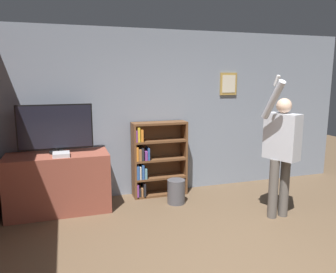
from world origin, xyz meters
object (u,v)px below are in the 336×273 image
at_px(waste_bin, 176,192).
at_px(game_console, 61,154).
at_px(television, 55,128).
at_px(person, 282,146).
at_px(bookshelf, 155,159).

bearing_deg(waste_bin, game_console, 177.66).
height_order(television, person, person).
distance_m(television, bookshelf, 1.64).
bearing_deg(person, game_console, -131.16).
bearing_deg(bookshelf, game_console, -164.77).
height_order(television, bookshelf, television).
height_order(bookshelf, waste_bin, bookshelf).
height_order(game_console, person, person).
height_order(game_console, waste_bin, game_console).
relative_size(game_console, bookshelf, 0.19).
xyz_separation_m(television, game_console, (0.06, -0.23, -0.34)).
bearing_deg(game_console, bookshelf, 15.23).
relative_size(television, person, 0.53).
height_order(television, game_console, television).
distance_m(bookshelf, person, 2.02).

